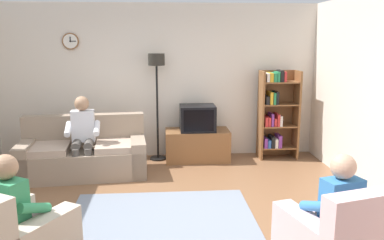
{
  "coord_description": "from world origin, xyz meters",
  "views": [
    {
      "loc": [
        0.05,
        -4.39,
        2.08
      ],
      "look_at": [
        0.44,
        0.7,
        1.04
      ],
      "focal_mm": 36.92,
      "sensor_mm": 36.0,
      "label": 1
    }
  ],
  "objects_px": {
    "couch": "(84,155)",
    "person_on_couch": "(83,133)",
    "tv_stand": "(197,145)",
    "floor_lamp": "(157,77)",
    "tv": "(198,118)",
    "bookshelf": "(276,113)",
    "person_in_right_armchair": "(333,207)",
    "person_in_left_armchair": "(17,208)"
  },
  "relations": [
    {
      "from": "person_in_left_armchair",
      "to": "person_in_right_armchair",
      "type": "bearing_deg",
      "value": -4.11
    },
    {
      "from": "couch",
      "to": "person_on_couch",
      "type": "distance_m",
      "value": 0.4
    },
    {
      "from": "couch",
      "to": "person_in_left_armchair",
      "type": "height_order",
      "value": "person_in_left_armchair"
    },
    {
      "from": "couch",
      "to": "tv_stand",
      "type": "relative_size",
      "value": 1.79
    },
    {
      "from": "tv_stand",
      "to": "person_in_left_armchair",
      "type": "xyz_separation_m",
      "value": [
        -1.91,
        -3.23,
        0.34
      ]
    },
    {
      "from": "tv_stand",
      "to": "bookshelf",
      "type": "xyz_separation_m",
      "value": [
        1.4,
        0.07,
        0.54
      ]
    },
    {
      "from": "tv_stand",
      "to": "person_in_right_armchair",
      "type": "distance_m",
      "value": 3.57
    },
    {
      "from": "tv",
      "to": "bookshelf",
      "type": "height_order",
      "value": "bookshelf"
    },
    {
      "from": "tv",
      "to": "person_on_couch",
      "type": "height_order",
      "value": "person_on_couch"
    },
    {
      "from": "couch",
      "to": "floor_lamp",
      "type": "bearing_deg",
      "value": 32.05
    },
    {
      "from": "bookshelf",
      "to": "person_on_couch",
      "type": "height_order",
      "value": "bookshelf"
    },
    {
      "from": "bookshelf",
      "to": "couch",
      "type": "bearing_deg",
      "value": -168.01
    },
    {
      "from": "tv_stand",
      "to": "person_in_right_armchair",
      "type": "relative_size",
      "value": 0.98
    },
    {
      "from": "couch",
      "to": "tv_stand",
      "type": "bearing_deg",
      "value": 18.65
    },
    {
      "from": "tv_stand",
      "to": "person_in_left_armchair",
      "type": "height_order",
      "value": "person_in_left_armchair"
    },
    {
      "from": "bookshelf",
      "to": "tv",
      "type": "bearing_deg",
      "value": -176.25
    },
    {
      "from": "person_on_couch",
      "to": "person_in_right_armchair",
      "type": "distance_m",
      "value": 3.84
    },
    {
      "from": "tv_stand",
      "to": "tv",
      "type": "relative_size",
      "value": 1.83
    },
    {
      "from": "tv",
      "to": "person_in_left_armchair",
      "type": "bearing_deg",
      "value": -120.82
    },
    {
      "from": "tv",
      "to": "bookshelf",
      "type": "distance_m",
      "value": 1.4
    },
    {
      "from": "couch",
      "to": "person_in_right_armchair",
      "type": "xyz_separation_m",
      "value": [
        2.75,
        -2.81,
        0.29
      ]
    },
    {
      "from": "floor_lamp",
      "to": "person_in_left_armchair",
      "type": "bearing_deg",
      "value": -110.2
    },
    {
      "from": "couch",
      "to": "person_on_couch",
      "type": "bearing_deg",
      "value": -76.23
    },
    {
      "from": "bookshelf",
      "to": "person_in_right_armchair",
      "type": "distance_m",
      "value": 3.54
    },
    {
      "from": "person_on_couch",
      "to": "person_in_right_armchair",
      "type": "xyz_separation_m",
      "value": [
        2.72,
        -2.7,
        -0.09
      ]
    },
    {
      "from": "couch",
      "to": "person_on_couch",
      "type": "xyz_separation_m",
      "value": [
        0.03,
        -0.11,
        0.39
      ]
    },
    {
      "from": "floor_lamp",
      "to": "person_on_couch",
      "type": "xyz_separation_m",
      "value": [
        -1.12,
        -0.83,
        -0.75
      ]
    },
    {
      "from": "couch",
      "to": "tv_stand",
      "type": "height_order",
      "value": "couch"
    },
    {
      "from": "tv",
      "to": "person_in_right_armchair",
      "type": "distance_m",
      "value": 3.53
    },
    {
      "from": "bookshelf",
      "to": "person_in_left_armchair",
      "type": "bearing_deg",
      "value": -135.12
    },
    {
      "from": "tv",
      "to": "person_in_right_armchair",
      "type": "bearing_deg",
      "value": -74.95
    },
    {
      "from": "tv",
      "to": "bookshelf",
      "type": "relative_size",
      "value": 0.38
    },
    {
      "from": "floor_lamp",
      "to": "person_in_right_armchair",
      "type": "relative_size",
      "value": 1.65
    },
    {
      "from": "bookshelf",
      "to": "person_in_right_armchair",
      "type": "height_order",
      "value": "bookshelf"
    },
    {
      "from": "person_on_couch",
      "to": "person_in_right_armchair",
      "type": "relative_size",
      "value": 1.11
    },
    {
      "from": "person_on_couch",
      "to": "person_in_left_armchair",
      "type": "xyz_separation_m",
      "value": [
        -0.1,
        -2.5,
        -0.09
      ]
    },
    {
      "from": "tv_stand",
      "to": "couch",
      "type": "bearing_deg",
      "value": -161.35
    },
    {
      "from": "tv",
      "to": "person_in_left_armchair",
      "type": "height_order",
      "value": "person_in_left_armchair"
    },
    {
      "from": "person_on_couch",
      "to": "person_in_left_armchair",
      "type": "relative_size",
      "value": 1.11
    },
    {
      "from": "person_in_left_armchair",
      "to": "person_on_couch",
      "type": "bearing_deg",
      "value": 87.62
    },
    {
      "from": "person_in_left_armchair",
      "to": "person_in_right_armchair",
      "type": "distance_m",
      "value": 2.84
    },
    {
      "from": "tv",
      "to": "person_on_couch",
      "type": "xyz_separation_m",
      "value": [
        -1.81,
        -0.7,
        -0.06
      ]
    }
  ]
}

